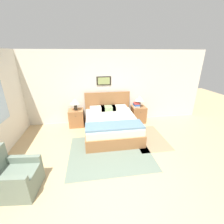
{
  "coord_description": "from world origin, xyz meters",
  "views": [
    {
      "loc": [
        -0.44,
        -2.08,
        2.47
      ],
      "look_at": [
        0.16,
        1.8,
        0.93
      ],
      "focal_mm": 24.0,
      "sensor_mm": 36.0,
      "label": 1
    }
  ],
  "objects_px": {
    "bed": "(111,124)",
    "nightstand_near_window": "(76,118)",
    "nightstand_by_door": "(138,114)",
    "table_lamp_near_window": "(75,102)",
    "table_lamp_by_door": "(139,99)",
    "armchair": "(14,178)"
  },
  "relations": [
    {
      "from": "nightstand_near_window",
      "to": "table_lamp_near_window",
      "type": "height_order",
      "value": "table_lamp_near_window"
    },
    {
      "from": "table_lamp_by_door",
      "to": "bed",
      "type": "bearing_deg",
      "value": -148.27
    },
    {
      "from": "table_lamp_by_door",
      "to": "nightstand_near_window",
      "type": "bearing_deg",
      "value": 179.92
    },
    {
      "from": "bed",
      "to": "armchair",
      "type": "relative_size",
      "value": 2.24
    },
    {
      "from": "armchair",
      "to": "table_lamp_by_door",
      "type": "xyz_separation_m",
      "value": [
        3.29,
        2.67,
        0.61
      ]
    },
    {
      "from": "bed",
      "to": "nightstand_near_window",
      "type": "bearing_deg",
      "value": 148.1
    },
    {
      "from": "table_lamp_near_window",
      "to": "table_lamp_by_door",
      "type": "distance_m",
      "value": 2.31
    },
    {
      "from": "bed",
      "to": "nightstand_near_window",
      "type": "height_order",
      "value": "bed"
    },
    {
      "from": "table_lamp_near_window",
      "to": "bed",
      "type": "bearing_deg",
      "value": -31.94
    },
    {
      "from": "bed",
      "to": "nightstand_by_door",
      "type": "bearing_deg",
      "value": 31.9
    },
    {
      "from": "armchair",
      "to": "nightstand_near_window",
      "type": "xyz_separation_m",
      "value": [
        0.97,
        2.67,
        0.01
      ]
    },
    {
      "from": "nightstand_by_door",
      "to": "armchair",
      "type": "bearing_deg",
      "value": -140.9
    },
    {
      "from": "nightstand_by_door",
      "to": "table_lamp_near_window",
      "type": "height_order",
      "value": "table_lamp_near_window"
    },
    {
      "from": "nightstand_near_window",
      "to": "nightstand_by_door",
      "type": "xyz_separation_m",
      "value": [
        2.31,
        0.0,
        0.0
      ]
    },
    {
      "from": "nightstand_by_door",
      "to": "table_lamp_by_door",
      "type": "xyz_separation_m",
      "value": [
        0.0,
        -0.0,
        0.61
      ]
    },
    {
      "from": "bed",
      "to": "table_lamp_by_door",
      "type": "relative_size",
      "value": 4.78
    },
    {
      "from": "bed",
      "to": "table_lamp_near_window",
      "type": "height_order",
      "value": "bed"
    },
    {
      "from": "bed",
      "to": "nightstand_by_door",
      "type": "xyz_separation_m",
      "value": [
        1.16,
        0.72,
        -0.01
      ]
    },
    {
      "from": "bed",
      "to": "table_lamp_near_window",
      "type": "distance_m",
      "value": 1.48
    },
    {
      "from": "table_lamp_near_window",
      "to": "armchair",
      "type": "bearing_deg",
      "value": -110.14
    },
    {
      "from": "bed",
      "to": "armchair",
      "type": "xyz_separation_m",
      "value": [
        -2.13,
        -1.95,
        -0.01
      ]
    },
    {
      "from": "armchair",
      "to": "table_lamp_near_window",
      "type": "bearing_deg",
      "value": 165.48
    }
  ]
}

